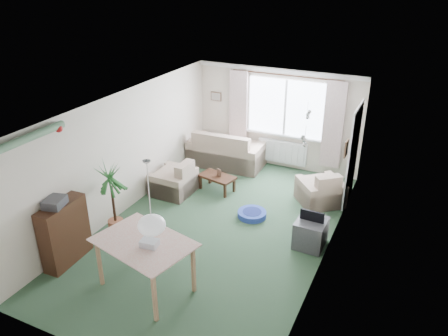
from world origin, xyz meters
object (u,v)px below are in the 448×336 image
at_px(armchair_left, 173,177).
at_px(pet_bed, 252,214).
at_px(coffee_table, 217,183).
at_px(armchair_corner, 321,187).
at_px(sofa, 227,148).
at_px(bookshelf, 65,233).
at_px(tv_cube, 311,233).
at_px(houseplant, 113,199).
at_px(dining_table, 146,266).

height_order(armchair_left, pet_bed, armchair_left).
relative_size(armchair_left, coffee_table, 1.09).
relative_size(armchair_left, pet_bed, 1.49).
bearing_deg(armchair_corner, armchair_left, -22.85).
relative_size(sofa, bookshelf, 1.66).
bearing_deg(tv_cube, armchair_corner, 99.52).
relative_size(sofa, pet_bed, 3.19).
bearing_deg(armchair_left, armchair_corner, 108.08).
xyz_separation_m(houseplant, pet_bed, (2.07, 1.59, -0.64)).
distance_m(armchair_corner, armchair_left, 3.11).
xyz_separation_m(armchair_corner, pet_bed, (-1.06, -1.13, -0.31)).
relative_size(armchair_corner, tv_cube, 1.49).
bearing_deg(sofa, bookshelf, 78.29).
distance_m(coffee_table, dining_table, 3.37).
bearing_deg(armchair_left, sofa, 168.13).
bearing_deg(bookshelf, tv_cube, 28.71).
bearing_deg(houseplant, dining_table, -36.52).
bearing_deg(pet_bed, sofa, 126.36).
bearing_deg(pet_bed, houseplant, -142.47).
xyz_separation_m(armchair_left, dining_table, (1.24, -2.83, 0.04)).
height_order(houseplant, dining_table, houseplant).
height_order(bookshelf, houseplant, houseplant).
xyz_separation_m(houseplant, tv_cube, (3.35, 1.13, -0.45)).
bearing_deg(houseplant, armchair_corner, 40.99).
height_order(armchair_corner, bookshelf, bookshelf).
height_order(armchair_corner, armchair_left, armchair_left).
bearing_deg(houseplant, tv_cube, 18.57).
relative_size(houseplant, tv_cube, 2.52).
height_order(armchair_corner, tv_cube, armchair_corner).
relative_size(bookshelf, houseplant, 0.77).
relative_size(armchair_left, houseplant, 0.60).
bearing_deg(coffee_table, armchair_corner, 10.91).
relative_size(coffee_table, bookshelf, 0.71).
distance_m(armchair_left, bookshelf, 2.85).
distance_m(houseplant, dining_table, 1.76).
bearing_deg(tv_cube, coffee_table, 155.39).
height_order(armchair_left, coffee_table, armchair_left).
bearing_deg(dining_table, sofa, 100.08).
distance_m(tv_cube, pet_bed, 1.38).
relative_size(dining_table, pet_bed, 2.35).
xyz_separation_m(houseplant, dining_table, (1.39, -1.03, -0.29)).
xyz_separation_m(sofa, armchair_left, (-0.42, -1.83, -0.07)).
bearing_deg(armchair_left, coffee_table, 122.77).
distance_m(houseplant, pet_bed, 2.68).
distance_m(sofa, pet_bed, 2.56).
relative_size(dining_table, tv_cube, 2.38).
distance_m(coffee_table, houseplant, 2.54).
relative_size(coffee_table, dining_table, 0.59).
xyz_separation_m(armchair_corner, bookshelf, (-3.32, -3.74, 0.17)).
bearing_deg(pet_bed, bookshelf, -130.84).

